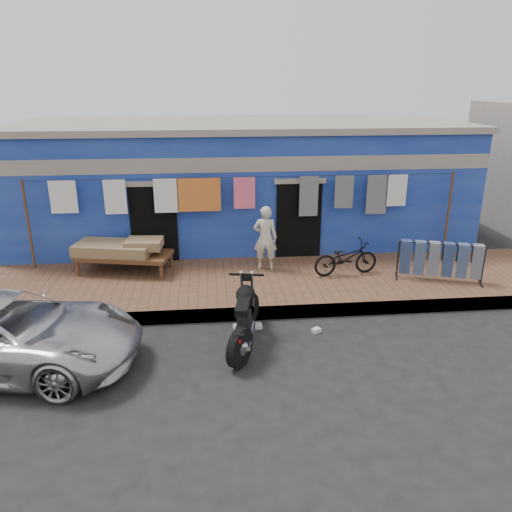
{
  "coord_description": "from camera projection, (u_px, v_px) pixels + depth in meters",
  "views": [
    {
      "loc": [
        -0.92,
        -7.19,
        4.37
      ],
      "look_at": [
        0.0,
        2.0,
        1.15
      ],
      "focal_mm": 35.0,
      "sensor_mm": 36.0,
      "label": 1
    }
  ],
  "objects": [
    {
      "name": "litter_b",
      "position": [
        316.0,
        330.0,
        9.21
      ],
      "size": [
        0.19,
        0.18,
        0.08
      ],
      "primitive_type": "cube",
      "rotation": [
        0.0,
        0.0,
        0.52
      ],
      "color": "silver",
      "rests_on": "ground"
    },
    {
      "name": "car",
      "position": [
        4.0,
        332.0,
        7.92
      ],
      "size": [
        4.65,
        2.68,
        1.24
      ],
      "primitive_type": "imported",
      "rotation": [
        0.0,
        0.0,
        1.41
      ],
      "color": "silver",
      "rests_on": "ground"
    },
    {
      "name": "sidewalk",
      "position": [
        252.0,
        285.0,
        11.06
      ],
      "size": [
        28.0,
        3.0,
        0.25
      ],
      "primitive_type": "cube",
      "color": "brown",
      "rests_on": "ground"
    },
    {
      "name": "ground",
      "position": [
        268.0,
        361.0,
        8.28
      ],
      "size": [
        80.0,
        80.0,
        0.0
      ],
      "primitive_type": "plane",
      "color": "black",
      "rests_on": "ground"
    },
    {
      "name": "charpoy",
      "position": [
        125.0,
        256.0,
        11.37
      ],
      "size": [
        2.62,
        1.95,
        0.74
      ],
      "primitive_type": null,
      "rotation": [
        0.0,
        0.0,
        -0.22
      ],
      "color": "brown",
      "rests_on": "sidewalk"
    },
    {
      "name": "building",
      "position": [
        239.0,
        181.0,
        14.29
      ],
      "size": [
        12.2,
        5.2,
        3.36
      ],
      "color": "#173199",
      "rests_on": "ground"
    },
    {
      "name": "curb",
      "position": [
        258.0,
        313.0,
        9.69
      ],
      "size": [
        28.0,
        0.1,
        0.25
      ],
      "primitive_type": "cube",
      "color": "gray",
      "rests_on": "ground"
    },
    {
      "name": "seated_person",
      "position": [
        265.0,
        238.0,
        11.43
      ],
      "size": [
        0.59,
        0.44,
        1.5
      ],
      "primitive_type": "imported",
      "rotation": [
        0.0,
        0.0,
        2.99
      ],
      "color": "beige",
      "rests_on": "sidewalk"
    },
    {
      "name": "bicycle",
      "position": [
        346.0,
        254.0,
        11.17
      ],
      "size": [
        1.54,
        0.74,
        0.96
      ],
      "primitive_type": "imported",
      "rotation": [
        0.0,
        0.0,
        1.72
      ],
      "color": "black",
      "rests_on": "sidewalk"
    },
    {
      "name": "litter_a",
      "position": [
        238.0,
        327.0,
        9.35
      ],
      "size": [
        0.21,
        0.19,
        0.08
      ],
      "primitive_type": "cube",
      "rotation": [
        0.0,
        0.0,
        0.35
      ],
      "color": "silver",
      "rests_on": "ground"
    },
    {
      "name": "jeans_rack",
      "position": [
        440.0,
        261.0,
        10.84
      ],
      "size": [
        2.09,
        1.5,
        0.89
      ],
      "primitive_type": null,
      "rotation": [
        0.0,
        0.0,
        -0.33
      ],
      "color": "black",
      "rests_on": "sidewalk"
    },
    {
      "name": "motorcycle",
      "position": [
        244.0,
        315.0,
        8.6
      ],
      "size": [
        1.24,
        1.99,
        1.15
      ],
      "primitive_type": null,
      "rotation": [
        0.0,
        0.0,
        -0.17
      ],
      "color": "black",
      "rests_on": "ground"
    },
    {
      "name": "clothesline",
      "position": [
        243.0,
        198.0,
        11.67
      ],
      "size": [
        10.06,
        0.06,
        2.1
      ],
      "color": "brown",
      "rests_on": "sidewalk"
    },
    {
      "name": "litter_c",
      "position": [
        258.0,
        326.0,
        9.39
      ],
      "size": [
        0.15,
        0.18,
        0.07
      ],
      "primitive_type": "cube",
      "rotation": [
        0.0,
        0.0,
        1.63
      ],
      "color": "silver",
      "rests_on": "ground"
    }
  ]
}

